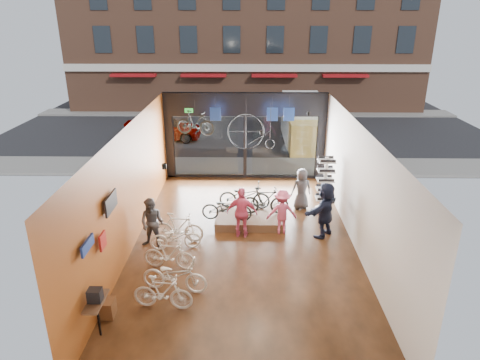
{
  "coord_description": "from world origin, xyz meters",
  "views": [
    {
      "loc": [
        0.07,
        -12.09,
        6.92
      ],
      "look_at": [
        -0.15,
        1.4,
        1.64
      ],
      "focal_mm": 32.0,
      "sensor_mm": 36.0,
      "label": 1
    }
  ],
  "objects_px": {
    "display_platform": "(250,217)",
    "customer_5": "(325,210)",
    "display_bike_right": "(245,196)",
    "penny_farthing": "(254,133)",
    "street_car": "(163,127)",
    "box_truck": "(305,123)",
    "floor_bike_2": "(175,275)",
    "sunglasses_rack": "(325,185)",
    "floor_bike_1": "(163,292)",
    "hung_bike": "(195,123)",
    "customer_3": "(282,212)",
    "floor_bike_5": "(178,227)",
    "floor_bike_4": "(176,237)",
    "display_bike_left": "(227,208)",
    "display_bike_mid": "(265,201)",
    "customer_4": "(301,189)",
    "customer_1": "(152,223)",
    "floor_bike_3": "(169,255)",
    "customer_2": "(242,213)"
  },
  "relations": [
    {
      "from": "street_car",
      "to": "floor_bike_4",
      "type": "xyz_separation_m",
      "value": [
        2.65,
        -12.39,
        -0.33
      ]
    },
    {
      "from": "customer_4",
      "to": "penny_farthing",
      "type": "height_order",
      "value": "penny_farthing"
    },
    {
      "from": "floor_bike_4",
      "to": "display_platform",
      "type": "distance_m",
      "value": 3.05
    },
    {
      "from": "box_truck",
      "to": "display_bike_mid",
      "type": "relative_size",
      "value": 3.81
    },
    {
      "from": "display_bike_right",
      "to": "box_truck",
      "type": "bearing_deg",
      "value": -15.65
    },
    {
      "from": "display_bike_right",
      "to": "street_car",
      "type": "bearing_deg",
      "value": 30.09
    },
    {
      "from": "floor_bike_2",
      "to": "display_bike_right",
      "type": "relative_size",
      "value": 0.97
    },
    {
      "from": "box_truck",
      "to": "penny_farthing",
      "type": "xyz_separation_m",
      "value": [
        -2.95,
        -6.67,
        1.24
      ]
    },
    {
      "from": "display_bike_left",
      "to": "display_bike_right",
      "type": "height_order",
      "value": "display_bike_right"
    },
    {
      "from": "display_platform",
      "to": "customer_5",
      "type": "height_order",
      "value": "customer_5"
    },
    {
      "from": "customer_4",
      "to": "customer_5",
      "type": "distance_m",
      "value": 2.19
    },
    {
      "from": "floor_bike_1",
      "to": "display_platform",
      "type": "distance_m",
      "value": 5.33
    },
    {
      "from": "display_bike_mid",
      "to": "floor_bike_3",
      "type": "bearing_deg",
      "value": 136.83
    },
    {
      "from": "display_bike_right",
      "to": "customer_4",
      "type": "xyz_separation_m",
      "value": [
        2.13,
        0.66,
        0.01
      ]
    },
    {
      "from": "floor_bike_2",
      "to": "floor_bike_5",
      "type": "height_order",
      "value": "floor_bike_5"
    },
    {
      "from": "street_car",
      "to": "customer_1",
      "type": "height_order",
      "value": "customer_1"
    },
    {
      "from": "customer_1",
      "to": "hung_bike",
      "type": "xyz_separation_m",
      "value": [
        0.92,
        4.45,
        2.11
      ]
    },
    {
      "from": "street_car",
      "to": "box_truck",
      "type": "distance_m",
      "value": 8.15
    },
    {
      "from": "box_truck",
      "to": "floor_bike_1",
      "type": "distance_m",
      "value": 15.24
    },
    {
      "from": "floor_bike_2",
      "to": "customer_2",
      "type": "height_order",
      "value": "customer_2"
    },
    {
      "from": "floor_bike_4",
      "to": "customer_1",
      "type": "relative_size",
      "value": 0.95
    },
    {
      "from": "customer_2",
      "to": "sunglasses_rack",
      "type": "height_order",
      "value": "sunglasses_rack"
    },
    {
      "from": "display_bike_mid",
      "to": "customer_4",
      "type": "relative_size",
      "value": 1.06
    },
    {
      "from": "floor_bike_4",
      "to": "floor_bike_5",
      "type": "distance_m",
      "value": 0.51
    },
    {
      "from": "display_platform",
      "to": "display_bike_mid",
      "type": "xyz_separation_m",
      "value": [
        0.52,
        -0.01,
        0.65
      ]
    },
    {
      "from": "floor_bike_1",
      "to": "box_truck",
      "type": "bearing_deg",
      "value": -13.87
    },
    {
      "from": "floor_bike_2",
      "to": "display_platform",
      "type": "bearing_deg",
      "value": -16.53
    },
    {
      "from": "customer_3",
      "to": "floor_bike_5",
      "type": "bearing_deg",
      "value": 6.86
    },
    {
      "from": "display_platform",
      "to": "hung_bike",
      "type": "relative_size",
      "value": 1.52
    },
    {
      "from": "floor_bike_4",
      "to": "customer_1",
      "type": "distance_m",
      "value": 0.84
    },
    {
      "from": "sunglasses_rack",
      "to": "floor_bike_1",
      "type": "bearing_deg",
      "value": -135.48
    },
    {
      "from": "floor_bike_2",
      "to": "floor_bike_3",
      "type": "height_order",
      "value": "floor_bike_2"
    },
    {
      "from": "floor_bike_1",
      "to": "hung_bike",
      "type": "relative_size",
      "value": 0.96
    },
    {
      "from": "floor_bike_2",
      "to": "sunglasses_rack",
      "type": "distance_m",
      "value": 6.95
    },
    {
      "from": "box_truck",
      "to": "penny_farthing",
      "type": "distance_m",
      "value": 7.4
    },
    {
      "from": "display_bike_mid",
      "to": "customer_2",
      "type": "xyz_separation_m",
      "value": [
        -0.78,
        -1.1,
        0.06
      ]
    },
    {
      "from": "customer_4",
      "to": "customer_5",
      "type": "relative_size",
      "value": 0.83
    },
    {
      "from": "street_car",
      "to": "box_truck",
      "type": "height_order",
      "value": "box_truck"
    },
    {
      "from": "display_platform",
      "to": "sunglasses_rack",
      "type": "xyz_separation_m",
      "value": [
        2.75,
        0.9,
        0.9
      ]
    },
    {
      "from": "floor_bike_3",
      "to": "box_truck",
      "type": "bearing_deg",
      "value": -14.07
    },
    {
      "from": "floor_bike_5",
      "to": "display_platform",
      "type": "bearing_deg",
      "value": -51.66
    },
    {
      "from": "customer_1",
      "to": "floor_bike_2",
      "type": "bearing_deg",
      "value": -51.39
    },
    {
      "from": "display_bike_mid",
      "to": "sunglasses_rack",
      "type": "distance_m",
      "value": 2.43
    },
    {
      "from": "floor_bike_4",
      "to": "hung_bike",
      "type": "xyz_separation_m",
      "value": [
        0.19,
        4.59,
        2.51
      ]
    },
    {
      "from": "floor_bike_4",
      "to": "display_bike_left",
      "type": "xyz_separation_m",
      "value": [
        1.54,
        1.44,
        0.34
      ]
    },
    {
      "from": "customer_3",
      "to": "display_platform",
      "type": "bearing_deg",
      "value": -42.11
    },
    {
      "from": "floor_bike_4",
      "to": "display_platform",
      "type": "xyz_separation_m",
      "value": [
        2.33,
        1.96,
        -0.26
      ]
    },
    {
      "from": "display_bike_left",
      "to": "customer_3",
      "type": "height_order",
      "value": "customer_3"
    },
    {
      "from": "floor_bike_1",
      "to": "display_bike_left",
      "type": "height_order",
      "value": "display_bike_left"
    },
    {
      "from": "display_bike_right",
      "to": "penny_farthing",
      "type": "relative_size",
      "value": 1.01
    }
  ]
}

